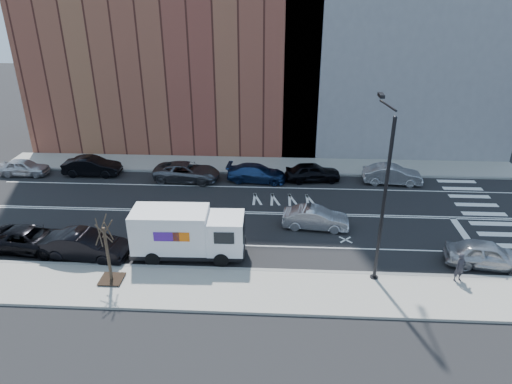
# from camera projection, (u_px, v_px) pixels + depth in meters

# --- Properties ---
(ground) EXTENTS (120.00, 120.00, 0.00)m
(ground) POSITION_uv_depth(u_px,v_px,m) (252.00, 213.00, 31.60)
(ground) COLOR black
(ground) RESTS_ON ground
(sidewalk_near) EXTENTS (44.00, 3.60, 0.15)m
(sidewalk_near) POSITION_uv_depth(u_px,v_px,m) (242.00, 290.00, 23.60)
(sidewalk_near) COLOR gray
(sidewalk_near) RESTS_ON ground
(sidewalk_far) EXTENTS (44.00, 3.60, 0.15)m
(sidewalk_far) POSITION_uv_depth(u_px,v_px,m) (259.00, 165.00, 39.53)
(sidewalk_far) COLOR gray
(sidewalk_far) RESTS_ON ground
(curb_near) EXTENTS (44.00, 0.25, 0.17)m
(curb_near) POSITION_uv_depth(u_px,v_px,m) (245.00, 270.00, 25.23)
(curb_near) COLOR gray
(curb_near) RESTS_ON ground
(curb_far) EXTENTS (44.00, 0.25, 0.17)m
(curb_far) POSITION_uv_depth(u_px,v_px,m) (258.00, 173.00, 37.90)
(curb_far) COLOR gray
(curb_far) RESTS_ON ground
(crosswalk) EXTENTS (3.00, 14.00, 0.01)m
(crosswalk) POSITION_uv_depth(u_px,v_px,m) (488.00, 219.00, 30.82)
(crosswalk) COLOR white
(crosswalk) RESTS_ON ground
(road_markings) EXTENTS (40.00, 8.60, 0.01)m
(road_markings) POSITION_uv_depth(u_px,v_px,m) (252.00, 213.00, 31.59)
(road_markings) COLOR white
(road_markings) RESTS_ON ground
(bldg_brick) EXTENTS (26.00, 10.00, 22.00)m
(bldg_brick) POSITION_uv_depth(u_px,v_px,m) (175.00, 24.00, 41.46)
(bldg_brick) COLOR brown
(bldg_brick) RESTS_ON ground
(bldg_concrete) EXTENTS (20.00, 10.00, 26.00)m
(bldg_concrete) POSITION_uv_depth(u_px,v_px,m) (400.00, 1.00, 39.64)
(bldg_concrete) COLOR slate
(bldg_concrete) RESTS_ON ground
(streetlight) EXTENTS (0.44, 4.02, 9.34)m
(streetlight) POSITION_uv_depth(u_px,v_px,m) (383.00, 190.00, 22.85)
(streetlight) COLOR black
(streetlight) RESTS_ON ground
(street_tree) EXTENTS (1.20, 1.20, 3.75)m
(street_tree) POSITION_uv_depth(u_px,v_px,m) (109.00, 259.00, 23.72)
(street_tree) COLOR black
(street_tree) RESTS_ON ground
(fedex_van) EXTENTS (6.52, 2.44, 2.95)m
(fedex_van) POSITION_uv_depth(u_px,v_px,m) (187.00, 233.00, 26.04)
(fedex_van) COLOR black
(fedex_van) RESTS_ON ground
(far_parked_a) EXTENTS (4.00, 1.63, 1.36)m
(far_parked_a) POSITION_uv_depth(u_px,v_px,m) (24.00, 167.00, 37.46)
(far_parked_a) COLOR #B6B5BB
(far_parked_a) RESTS_ON ground
(far_parked_b) EXTENTS (4.64, 1.63, 1.53)m
(far_parked_b) POSITION_uv_depth(u_px,v_px,m) (92.00, 166.00, 37.45)
(far_parked_b) COLOR black
(far_parked_b) RESTS_ON ground
(far_parked_c) EXTENTS (5.40, 2.78, 1.46)m
(far_parked_c) POSITION_uv_depth(u_px,v_px,m) (187.00, 172.00, 36.46)
(far_parked_c) COLOR #505158
(far_parked_c) RESTS_ON ground
(far_parked_d) EXTENTS (4.87, 2.28, 1.38)m
(far_parked_d) POSITION_uv_depth(u_px,v_px,m) (257.00, 173.00, 36.32)
(far_parked_d) COLOR navy
(far_parked_d) RESTS_ON ground
(far_parked_e) EXTENTS (4.54, 2.27, 1.48)m
(far_parked_e) POSITION_uv_depth(u_px,v_px,m) (313.00, 172.00, 36.35)
(far_parked_e) COLOR black
(far_parked_e) RESTS_ON ground
(far_parked_f) EXTENTS (4.62, 1.85, 1.49)m
(far_parked_f) POSITION_uv_depth(u_px,v_px,m) (392.00, 175.00, 35.87)
(far_parked_f) COLOR #A3A4A8
(far_parked_f) RESTS_ON ground
(driving_sedan) EXTENTS (4.36, 1.86, 1.40)m
(driving_sedan) POSITION_uv_depth(u_px,v_px,m) (316.00, 218.00, 29.42)
(driving_sedan) COLOR #ADAEB2
(driving_sedan) RESTS_ON ground
(near_parked_rear_a) EXTENTS (5.05, 2.20, 1.61)m
(near_parked_rear_a) POSITION_uv_depth(u_px,v_px,m) (86.00, 245.00, 26.20)
(near_parked_rear_a) COLOR black
(near_parked_rear_a) RESTS_ON ground
(near_parked_rear_b) EXTENTS (5.28, 2.83, 1.41)m
(near_parked_rear_b) POSITION_uv_depth(u_px,v_px,m) (30.00, 239.00, 27.03)
(near_parked_rear_b) COLOR black
(near_parked_rear_b) RESTS_ON ground
(near_parked_front) EXTENTS (4.66, 2.35, 1.52)m
(near_parked_front) POSITION_uv_depth(u_px,v_px,m) (487.00, 254.00, 25.43)
(near_parked_front) COLOR #B6B6BB
(near_parked_front) RESTS_ON ground
(pedestrian) EXTENTS (0.70, 0.58, 1.65)m
(pedestrian) POSITION_uv_depth(u_px,v_px,m) (460.00, 267.00, 23.91)
(pedestrian) COLOR #25242A
(pedestrian) RESTS_ON sidewalk_near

